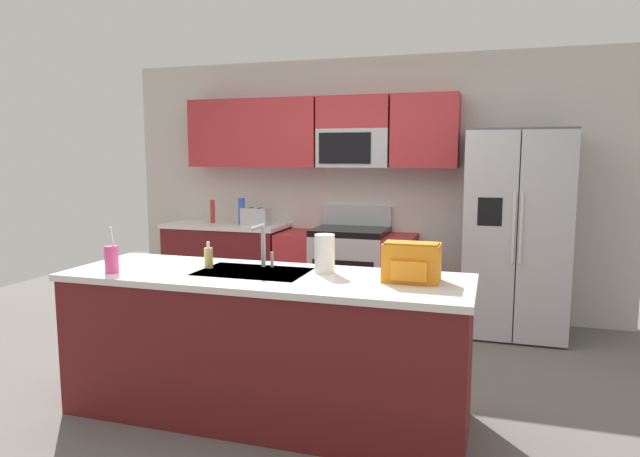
# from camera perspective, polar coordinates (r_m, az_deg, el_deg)

# --- Properties ---
(ground_plane) EXTENTS (9.00, 9.00, 0.00)m
(ground_plane) POSITION_cam_1_polar(r_m,az_deg,el_deg) (4.12, -2.42, -15.72)
(ground_plane) COLOR #66605B
(ground_plane) RESTS_ON ground
(kitchen_wall_unit) EXTENTS (5.20, 0.43, 2.60)m
(kitchen_wall_unit) POSITION_cam_1_polar(r_m,az_deg,el_deg) (5.83, 3.10, 5.99)
(kitchen_wall_unit) COLOR beige
(kitchen_wall_unit) RESTS_ON ground
(back_counter) EXTENTS (1.27, 0.63, 0.90)m
(back_counter) POSITION_cam_1_polar(r_m,az_deg,el_deg) (6.12, -9.40, -3.66)
(back_counter) COLOR maroon
(back_counter) RESTS_ON ground
(range_oven) EXTENTS (1.36, 0.61, 1.10)m
(range_oven) POSITION_cam_1_polar(r_m,az_deg,el_deg) (5.67, 2.72, -4.55)
(range_oven) COLOR #B7BABF
(range_oven) RESTS_ON ground
(refrigerator) EXTENTS (0.90, 0.76, 1.85)m
(refrigerator) POSITION_cam_1_polar(r_m,az_deg,el_deg) (5.34, 19.23, -0.44)
(refrigerator) COLOR #4C4F54
(refrigerator) RESTS_ON ground
(island_counter) EXTENTS (2.50, 0.81, 0.90)m
(island_counter) POSITION_cam_1_polar(r_m,az_deg,el_deg) (3.57, -5.57, -11.66)
(island_counter) COLOR maroon
(island_counter) RESTS_ON ground
(toaster) EXTENTS (0.28, 0.16, 0.18)m
(toaster) POSITION_cam_1_polar(r_m,az_deg,el_deg) (5.84, -6.57, 1.21)
(toaster) COLOR #B7BABF
(toaster) RESTS_ON back_counter
(pepper_mill) EXTENTS (0.05, 0.05, 0.25)m
(pepper_mill) POSITION_cam_1_polar(r_m,az_deg,el_deg) (6.11, -10.86, 1.71)
(pepper_mill) COLOR #B2332D
(pepper_mill) RESTS_ON back_counter
(bottle_blue) EXTENTS (0.07, 0.07, 0.27)m
(bottle_blue) POSITION_cam_1_polar(r_m,az_deg,el_deg) (5.95, -7.97, 1.75)
(bottle_blue) COLOR blue
(bottle_blue) RESTS_ON back_counter
(sink_faucet) EXTENTS (0.09, 0.22, 0.28)m
(sink_faucet) POSITION_cam_1_polar(r_m,az_deg,el_deg) (3.63, -5.88, -1.34)
(sink_faucet) COLOR #B7BABF
(sink_faucet) RESTS_ON island_counter
(drink_cup_pink) EXTENTS (0.08, 0.08, 0.29)m
(drink_cup_pink) POSITION_cam_1_polar(r_m,az_deg,el_deg) (3.69, -20.42, -2.93)
(drink_cup_pink) COLOR #EA4C93
(drink_cup_pink) RESTS_ON island_counter
(soap_dispenser) EXTENTS (0.06, 0.06, 0.17)m
(soap_dispenser) POSITION_cam_1_polar(r_m,az_deg,el_deg) (3.68, -11.26, -2.89)
(soap_dispenser) COLOR #D8CC66
(soap_dispenser) RESTS_ON island_counter
(paper_towel_roll) EXTENTS (0.12, 0.12, 0.24)m
(paper_towel_roll) POSITION_cam_1_polar(r_m,az_deg,el_deg) (3.44, 0.47, -2.58)
(paper_towel_roll) COLOR white
(paper_towel_roll) RESTS_ON island_counter
(backpack) EXTENTS (0.32, 0.22, 0.23)m
(backpack) POSITION_cam_1_polar(r_m,az_deg,el_deg) (3.25, 9.28, -3.33)
(backpack) COLOR orange
(backpack) RESTS_ON island_counter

